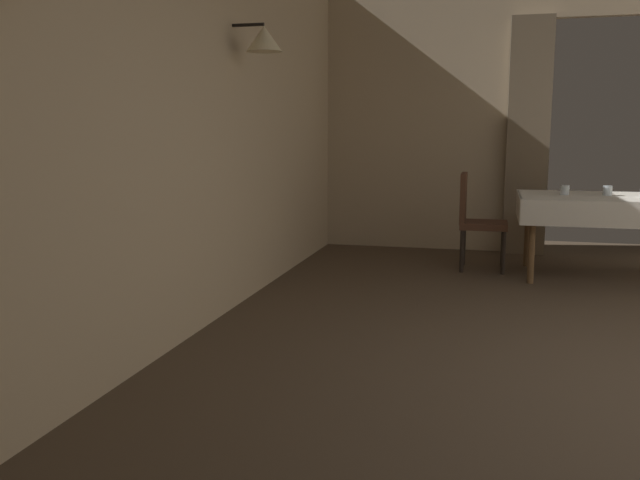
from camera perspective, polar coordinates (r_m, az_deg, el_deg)
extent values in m
cube|color=tan|center=(4.04, -14.47, 11.44)|extent=(0.12, 8.40, 3.00)
cylinder|color=black|center=(5.11, -6.10, 17.64)|extent=(0.24, 0.02, 0.02)
cone|color=beige|center=(5.06, -4.75, 16.61)|extent=(0.26, 0.26, 0.18)
cube|color=tan|center=(7.77, 9.49, 10.35)|extent=(2.50, 0.12, 3.00)
cube|color=#70604C|center=(7.61, 17.18, 8.28)|extent=(0.44, 0.14, 2.52)
cylinder|color=brown|center=(6.17, 17.49, -0.28)|extent=(0.06, 0.06, 0.71)
cylinder|color=brown|center=(6.96, 17.14, 0.77)|extent=(0.06, 0.06, 0.71)
cube|color=brown|center=(6.57, 22.14, 3.28)|extent=(1.23, 0.96, 0.03)
cube|color=silver|center=(6.57, 22.15, 3.45)|extent=(1.29, 1.02, 0.01)
cube|color=silver|center=(6.08, 22.72, 2.00)|extent=(1.29, 0.02, 0.22)
cube|color=silver|center=(7.09, 21.55, 2.98)|extent=(1.29, 0.02, 0.22)
cube|color=silver|center=(6.53, 16.46, 2.77)|extent=(0.02, 1.02, 0.22)
cylinder|color=black|center=(6.88, 15.21, -0.46)|extent=(0.04, 0.04, 0.42)
cylinder|color=black|center=(6.51, 15.25, -1.00)|extent=(0.04, 0.04, 0.42)
cylinder|color=black|center=(6.89, 12.05, -0.34)|extent=(0.04, 0.04, 0.42)
cylinder|color=black|center=(6.51, 11.91, -0.87)|extent=(0.04, 0.04, 0.42)
cube|color=#513323|center=(6.66, 13.68, 1.25)|extent=(0.44, 0.44, 0.06)
cube|color=#513323|center=(6.64, 12.03, 3.50)|extent=(0.05, 0.42, 0.48)
cylinder|color=silver|center=(6.55, 19.99, 4.00)|extent=(0.08, 0.08, 0.09)
cylinder|color=silver|center=(6.63, 23.15, 3.87)|extent=(0.08, 0.08, 0.09)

